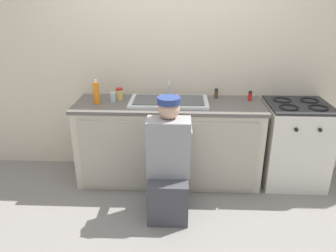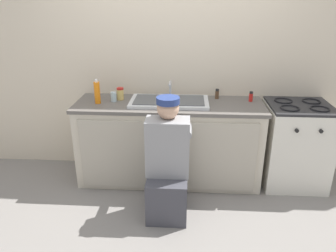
{
  "view_description": "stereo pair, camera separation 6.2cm",
  "coord_description": "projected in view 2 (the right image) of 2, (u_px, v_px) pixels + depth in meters",
  "views": [
    {
      "loc": [
        0.13,
        -2.9,
        1.91
      ],
      "look_at": [
        0.0,
        0.1,
        0.69
      ],
      "focal_mm": 35.0,
      "sensor_mm": 36.0,
      "label": 1
    },
    {
      "loc": [
        0.19,
        -2.9,
        1.91
      ],
      "look_at": [
        0.0,
        0.1,
        0.69
      ],
      "focal_mm": 35.0,
      "sensor_mm": 36.0,
      "label": 2
    }
  ],
  "objects": [
    {
      "name": "back_wall",
      "position": [
        171.0,
        59.0,
        3.54
      ],
      "size": [
        6.0,
        0.1,
        2.5
      ],
      "primitive_type": "cube",
      "color": "beige",
      "rests_on": "ground_plane"
    },
    {
      "name": "ground_plane",
      "position": [
        167.0,
        191.0,
        3.4
      ],
      "size": [
        12.0,
        12.0,
        0.0
      ],
      "primitive_type": "plane",
      "color": "gray"
    },
    {
      "name": "soap_bottle_orange",
      "position": [
        97.0,
        92.0,
        3.31
      ],
      "size": [
        0.06,
        0.06,
        0.25
      ],
      "color": "orange",
      "rests_on": "countertop"
    },
    {
      "name": "condiment_jar",
      "position": [
        120.0,
        94.0,
        3.45
      ],
      "size": [
        0.07,
        0.07,
        0.13
      ],
      "color": "#DBB760",
      "rests_on": "countertop"
    },
    {
      "name": "stove_range",
      "position": [
        295.0,
        144.0,
        3.44
      ],
      "size": [
        0.63,
        0.62,
        0.89
      ],
      "color": "silver",
      "rests_on": "ground_plane"
    },
    {
      "name": "plumber_person",
      "position": [
        168.0,
        168.0,
        2.93
      ],
      "size": [
        0.42,
        0.61,
        1.1
      ],
      "color": "#3F3F47",
      "rests_on": "ground_plane"
    },
    {
      "name": "sink_double_basin",
      "position": [
        169.0,
        101.0,
        3.35
      ],
      "size": [
        0.8,
        0.44,
        0.19
      ],
      "color": "silver",
      "rests_on": "countertop"
    },
    {
      "name": "spice_bottle_pepper",
      "position": [
        217.0,
        94.0,
        3.48
      ],
      "size": [
        0.04,
        0.04,
        0.1
      ],
      "color": "#513823",
      "rests_on": "countertop"
    },
    {
      "name": "countertop",
      "position": [
        169.0,
        105.0,
        3.36
      ],
      "size": [
        1.94,
        0.62,
        0.04
      ],
      "primitive_type": "cube",
      "color": "#5B5651",
      "rests_on": "counter_cabinet"
    },
    {
      "name": "water_glass",
      "position": [
        114.0,
        97.0,
        3.39
      ],
      "size": [
        0.06,
        0.06,
        0.1
      ],
      "color": "#ADC6CC",
      "rests_on": "countertop"
    },
    {
      "name": "spice_bottle_red",
      "position": [
        251.0,
        97.0,
        3.39
      ],
      "size": [
        0.04,
        0.04,
        0.1
      ],
      "color": "red",
      "rests_on": "countertop"
    },
    {
      "name": "counter_cabinet",
      "position": [
        169.0,
        143.0,
        3.52
      ],
      "size": [
        1.9,
        0.62,
        0.83
      ],
      "color": "beige",
      "rests_on": "ground_plane"
    }
  ]
}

